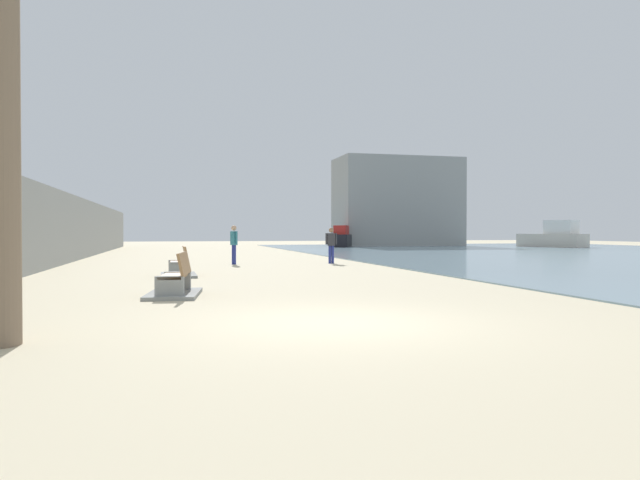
# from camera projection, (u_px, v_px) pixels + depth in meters

# --- Properties ---
(ground_plane) EXTENTS (120.00, 120.00, 0.00)m
(ground_plane) POSITION_uv_depth(u_px,v_px,m) (230.00, 263.00, 26.74)
(ground_plane) COLOR beige
(seawall) EXTENTS (0.80, 64.00, 3.19)m
(seawall) POSITION_uv_depth(u_px,v_px,m) (52.00, 228.00, 24.89)
(seawall) COLOR gray
(seawall) RESTS_ON ground
(bench_near) EXTENTS (1.36, 2.22, 0.98)m
(bench_near) POSITION_uv_depth(u_px,v_px,m) (175.00, 285.00, 13.24)
(bench_near) COLOR gray
(bench_near) RESTS_ON ground
(bench_far) EXTENTS (1.14, 2.12, 0.98)m
(bench_far) POSITION_uv_depth(u_px,v_px,m) (179.00, 269.00, 18.95)
(bench_far) COLOR gray
(bench_far) RESTS_ON ground
(person_walking) EXTENTS (0.30, 0.49, 1.71)m
(person_walking) POSITION_uv_depth(u_px,v_px,m) (234.00, 242.00, 25.75)
(person_walking) COLOR navy
(person_walking) RESTS_ON ground
(person_standing) EXTENTS (0.53, 0.22, 1.61)m
(person_standing) POSITION_uv_depth(u_px,v_px,m) (331.00, 243.00, 26.49)
(person_standing) COLOR navy
(person_standing) RESTS_ON ground
(boat_nearest) EXTENTS (3.44, 4.75, 1.94)m
(boat_nearest) POSITION_uv_depth(u_px,v_px,m) (342.00, 239.00, 54.01)
(boat_nearest) COLOR black
(boat_nearest) RESTS_ON water_bay
(boat_mid_bay) EXTENTS (4.16, 6.34, 2.40)m
(boat_mid_bay) POSITION_uv_depth(u_px,v_px,m) (554.00, 237.00, 52.77)
(boat_mid_bay) COLOR beige
(boat_mid_bay) RESTS_ON water_bay
(harbor_building) EXTENTS (12.00, 6.00, 8.67)m
(harbor_building) POSITION_uv_depth(u_px,v_px,m) (397.00, 202.00, 58.49)
(harbor_building) COLOR gray
(harbor_building) RESTS_ON ground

